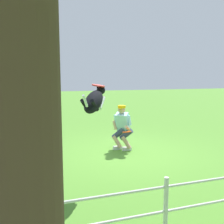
{
  "coord_description": "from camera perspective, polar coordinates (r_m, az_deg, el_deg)",
  "views": [
    {
      "loc": [
        2.55,
        6.33,
        2.11
      ],
      "look_at": [
        0.65,
        0.63,
        1.27
      ],
      "focal_mm": 41.45,
      "sensor_mm": 36.0,
      "label": 1
    }
  ],
  "objects": [
    {
      "name": "frisbee_held",
      "position": [
        7.02,
        3.31,
        -4.39
      ],
      "size": [
        0.29,
        0.29,
        0.08
      ],
      "primitive_type": "cylinder",
      "rotation": [
        -0.06,
        0.16,
        4.89
      ],
      "color": "#E85319",
      "rests_on": "person"
    },
    {
      "name": "ground_plane",
      "position": [
        7.14,
        3.36,
        -9.23
      ],
      "size": [
        60.0,
        60.0,
        0.0
      ],
      "primitive_type": "plane",
      "color": "#538D30"
    },
    {
      "name": "frisbee_flying",
      "position": [
        4.99,
        -3.04,
        5.84
      ],
      "size": [
        0.36,
        0.36,
        0.06
      ],
      "primitive_type": "cylinder",
      "rotation": [
        -0.16,
        0.0,
        0.92
      ],
      "color": "red"
    },
    {
      "name": "dog",
      "position": [
        4.76,
        -3.9,
        2.48
      ],
      "size": [
        0.69,
        0.95,
        0.57
      ],
      "rotation": [
        0.0,
        0.0,
        4.12
      ],
      "color": "black"
    },
    {
      "name": "person",
      "position": [
        7.36,
        2.29,
        -3.12
      ],
      "size": [
        0.59,
        0.71,
        1.29
      ],
      "rotation": [
        0.0,
        0.0,
        0.87
      ],
      "color": "silver",
      "rests_on": "ground_plane"
    },
    {
      "name": "fence",
      "position": [
        4.08,
        23.28,
        -16.09
      ],
      "size": [
        16.31,
        0.06,
        0.83
      ],
      "color": "white",
      "rests_on": "ground_plane"
    }
  ]
}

